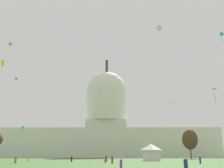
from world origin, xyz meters
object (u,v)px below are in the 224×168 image
at_px(person_navy_front_center, 186,166).
at_px(kite_gold_low, 130,140).
at_px(event_tent, 151,152).
at_px(person_black_near_tree_west, 72,159).
at_px(person_tan_front_right, 28,159).
at_px(kite_cyan_high, 222,34).
at_px(person_maroon_lawn_far_left, 106,159).
at_px(capitol_building, 106,127).
at_px(person_purple_near_tree_east, 121,164).
at_px(person_maroon_edge_west, 112,160).
at_px(person_navy_edge_east, 200,160).
at_px(kite_blue_mid, 174,103).
at_px(kite_orange_low, 214,92).
at_px(kite_white_high, 159,28).
at_px(kite_turquoise_low, 23,128).
at_px(person_olive_front_left, 16,160).
at_px(kite_lime_high, 10,44).
at_px(person_tan_deep_crowd, 105,160).
at_px(kite_red_mid, 16,78).
at_px(tree_east_far, 190,140).
at_px(kite_yellow_mid, 2,64).

xyz_separation_m(person_navy_front_center, kite_gold_low, (0.12, 113.60, 8.70)).
height_order(event_tent, person_black_near_tree_west, event_tent).
height_order(person_tan_front_right, kite_cyan_high, kite_cyan_high).
bearing_deg(kite_gold_low, person_maroon_lawn_far_left, -110.48).
distance_m(capitol_building, person_purple_near_tree_east, 141.23).
xyz_separation_m(person_maroon_edge_west, person_navy_edge_east, (19.66, 0.84, -0.04)).
distance_m(person_maroon_edge_west, kite_blue_mid, 90.91).
distance_m(kite_orange_low, kite_blue_mid, 87.88).
relative_size(person_navy_front_center, kite_white_high, 1.10).
bearing_deg(person_maroon_lawn_far_left, person_tan_front_right, -49.22).
relative_size(kite_white_high, kite_orange_low, 0.53).
relative_size(person_navy_edge_east, kite_turquoise_low, 0.43).
height_order(person_olive_front_left, person_maroon_edge_west, person_maroon_edge_west).
bearing_deg(person_maroon_lawn_far_left, person_black_near_tree_west, -52.43).
xyz_separation_m(kite_lime_high, kite_turquoise_low, (7.07, 2.91, -34.10)).
bearing_deg(person_tan_front_right, person_tan_deep_crowd, 8.30).
bearing_deg(kite_cyan_high, person_maroon_lawn_far_left, -86.42).
relative_size(person_olive_front_left, kite_blue_mid, 0.99).
relative_size(person_navy_edge_east, kite_orange_low, 0.56).
relative_size(person_tan_front_right, kite_red_mid, 1.94).
bearing_deg(tree_east_far, person_maroon_edge_west, -118.88).
bearing_deg(kite_lime_high, person_maroon_edge_west, -90.64).
bearing_deg(tree_east_far, kite_turquoise_low, -162.96).
xyz_separation_m(person_tan_deep_crowd, kite_red_mid, (-41.71, 47.98, 33.93)).
distance_m(person_black_near_tree_west, person_tan_deep_crowd, 16.09).
bearing_deg(person_olive_front_left, kite_lime_high, -28.26).
distance_m(event_tent, person_navy_edge_east, 26.72).
bearing_deg(tree_east_far, kite_cyan_high, -89.92).
xyz_separation_m(kite_gold_low, kite_lime_high, (-50.74, -43.39, 36.43)).
bearing_deg(kite_yellow_mid, event_tent, -68.34).
height_order(kite_cyan_high, kite_blue_mid, kite_cyan_high).
bearing_deg(kite_yellow_mid, person_olive_front_left, -50.76).
distance_m(kite_white_high, kite_turquoise_low, 65.07).
relative_size(kite_cyan_high, kite_blue_mid, 2.42).
xyz_separation_m(tree_east_far, person_black_near_tree_west, (-46.61, -47.09, -7.88)).
xyz_separation_m(person_tan_front_right, kite_yellow_mid, (-1.17, -21.29, 22.12)).
bearing_deg(kite_cyan_high, person_purple_near_tree_east, -44.61).
bearing_deg(event_tent, person_tan_front_right, -169.48).
height_order(person_tan_deep_crowd, kite_yellow_mid, kite_yellow_mid).
bearing_deg(kite_orange_low, kite_blue_mid, -104.94).
height_order(tree_east_far, kite_cyan_high, kite_cyan_high).
distance_m(person_navy_front_center, kite_yellow_mid, 50.39).
bearing_deg(person_navy_front_center, kite_blue_mid, -106.08).
bearing_deg(kite_lime_high, person_purple_near_tree_east, -101.86).
distance_m(tree_east_far, person_navy_front_center, 98.66).
bearing_deg(kite_cyan_high, kite_turquoise_low, -112.72).
relative_size(kite_gold_low, kite_lime_high, 0.26).
xyz_separation_m(person_black_near_tree_west, person_navy_front_center, (19.90, -47.56, 0.04)).
relative_size(person_navy_edge_east, kite_gold_low, 1.85).
relative_size(person_black_near_tree_west, kite_white_high, 1.05).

